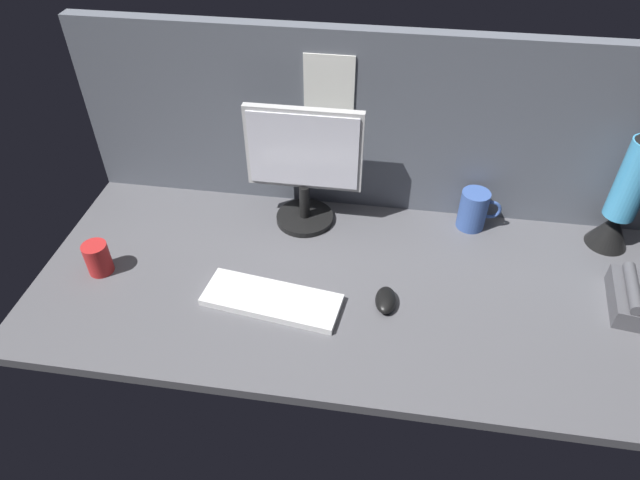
{
  "coord_description": "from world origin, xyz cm",
  "views": [
    {
      "loc": [
        5.88,
        -109.44,
        109.92
      ],
      "look_at": [
        -7.64,
        0.0,
        14.0
      ],
      "focal_mm": 30.81,
      "sensor_mm": 36.0,
      "label": 1
    }
  ],
  "objects_px": {
    "monitor": "(304,164)",
    "mug_red_plastic": "(98,258)",
    "mug_ceramic_blue": "(474,210)",
    "lava_lamp": "(625,199)",
    "keyboard": "(272,300)",
    "mouse": "(386,300)"
  },
  "relations": [
    {
      "from": "mug_red_plastic",
      "to": "mouse",
      "type": "bearing_deg",
      "value": -0.75
    },
    {
      "from": "monitor",
      "to": "mouse",
      "type": "relative_size",
      "value": 4.01
    },
    {
      "from": "keyboard",
      "to": "mug_red_plastic",
      "type": "height_order",
      "value": "mug_red_plastic"
    },
    {
      "from": "keyboard",
      "to": "lava_lamp",
      "type": "distance_m",
      "value": 1.04
    },
    {
      "from": "mug_ceramic_blue",
      "to": "mug_red_plastic",
      "type": "height_order",
      "value": "mug_ceramic_blue"
    },
    {
      "from": "monitor",
      "to": "mug_red_plastic",
      "type": "xyz_separation_m",
      "value": [
        -0.54,
        -0.32,
        -0.16
      ]
    },
    {
      "from": "mouse",
      "to": "mug_ceramic_blue",
      "type": "height_order",
      "value": "mug_ceramic_blue"
    },
    {
      "from": "monitor",
      "to": "keyboard",
      "type": "xyz_separation_m",
      "value": [
        -0.03,
        -0.37,
        -0.2
      ]
    },
    {
      "from": "mouse",
      "to": "lava_lamp",
      "type": "bearing_deg",
      "value": 27.68
    },
    {
      "from": "keyboard",
      "to": "monitor",
      "type": "bearing_deg",
      "value": 93.42
    },
    {
      "from": "mug_ceramic_blue",
      "to": "monitor",
      "type": "bearing_deg",
      "value": -175.33
    },
    {
      "from": "monitor",
      "to": "keyboard",
      "type": "height_order",
      "value": "monitor"
    },
    {
      "from": "mug_red_plastic",
      "to": "lava_lamp",
      "type": "distance_m",
      "value": 1.5
    },
    {
      "from": "keyboard",
      "to": "mug_ceramic_blue",
      "type": "bearing_deg",
      "value": 44.71
    },
    {
      "from": "mug_ceramic_blue",
      "to": "lava_lamp",
      "type": "bearing_deg",
      "value": -3.42
    },
    {
      "from": "mug_red_plastic",
      "to": "keyboard",
      "type": "bearing_deg",
      "value": -5.5
    },
    {
      "from": "mouse",
      "to": "lava_lamp",
      "type": "height_order",
      "value": "lava_lamp"
    },
    {
      "from": "monitor",
      "to": "mug_ceramic_blue",
      "type": "xyz_separation_m",
      "value": [
        0.52,
        0.04,
        -0.14
      ]
    },
    {
      "from": "keyboard",
      "to": "mouse",
      "type": "bearing_deg",
      "value": 15.02
    },
    {
      "from": "monitor",
      "to": "mug_ceramic_blue",
      "type": "bearing_deg",
      "value": 4.67
    },
    {
      "from": "mug_ceramic_blue",
      "to": "lava_lamp",
      "type": "height_order",
      "value": "lava_lamp"
    },
    {
      "from": "mouse",
      "to": "lava_lamp",
      "type": "relative_size",
      "value": 0.24
    }
  ]
}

